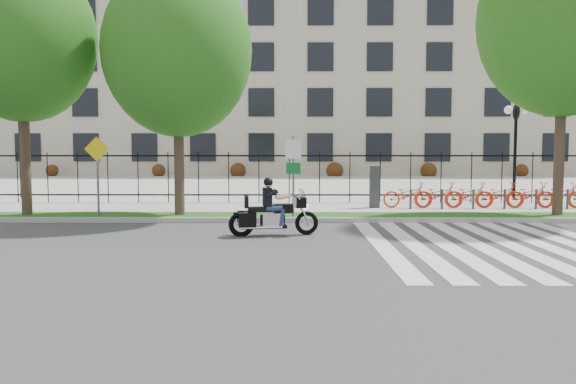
{
  "coord_description": "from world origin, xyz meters",
  "views": [
    {
      "loc": [
        0.11,
        -12.97,
        2.19
      ],
      "look_at": [
        -0.0,
        3.0,
        1.02
      ],
      "focal_mm": 35.0,
      "sensor_mm": 36.0,
      "label": 1
    }
  ],
  "objects": [
    {
      "name": "street_tree_1",
      "position": [
        -3.5,
        4.95,
        5.33
      ],
      "size": [
        4.71,
        4.71,
        7.89
      ],
      "color": "#3A281F",
      "rests_on": "grass_verge"
    },
    {
      "name": "grass_verge",
      "position": [
        0.0,
        4.95,
        0.07
      ],
      "size": [
        60.0,
        1.5,
        0.15
      ],
      "primitive_type": "cube",
      "color": "#1F5314",
      "rests_on": "ground"
    },
    {
      "name": "lamp_post_right",
      "position": [
        10.0,
        12.0,
        3.21
      ],
      "size": [
        1.06,
        0.7,
        4.25
      ],
      "color": "black",
      "rests_on": "ground"
    },
    {
      "name": "ground",
      "position": [
        0.0,
        0.0,
        0.0
      ],
      "size": [
        120.0,
        120.0,
        0.0
      ],
      "primitive_type": "plane",
      "color": "#3D3D3F",
      "rests_on": "ground"
    },
    {
      "name": "sidewalk",
      "position": [
        0.0,
        7.45,
        0.07
      ],
      "size": [
        60.0,
        3.5,
        0.15
      ],
      "primitive_type": "cube",
      "color": "#9C9991",
      "rests_on": "ground"
    },
    {
      "name": "street_tree_0",
      "position": [
        -8.44,
        4.95,
        5.74
      ],
      "size": [
        4.62,
        4.62,
        8.26
      ],
      "color": "#3A281F",
      "rests_on": "grass_verge"
    },
    {
      "name": "lamp_post_left",
      "position": [
        -12.0,
        12.0,
        3.21
      ],
      "size": [
        1.06,
        0.7,
        4.25
      ],
      "color": "black",
      "rests_on": "ground"
    },
    {
      "name": "motorcycle_rider",
      "position": [
        -0.37,
        1.46,
        0.6
      ],
      "size": [
        2.34,
        0.88,
        1.82
      ],
      "color": "black",
      "rests_on": "ground"
    },
    {
      "name": "office_building",
      "position": [
        0.0,
        44.92,
        9.97
      ],
      "size": [
        60.0,
        21.9,
        20.15
      ],
      "color": "#ABA18A",
      "rests_on": "ground"
    },
    {
      "name": "iron_fence",
      "position": [
        0.0,
        9.2,
        1.15
      ],
      "size": [
        30.0,
        0.06,
        2.0
      ],
      "primitive_type": null,
      "color": "black",
      "rests_on": "sidewalk"
    },
    {
      "name": "sign_pole_regulatory",
      "position": [
        0.15,
        4.58,
        1.74
      ],
      "size": [
        0.5,
        0.09,
        2.5
      ],
      "color": "#59595B",
      "rests_on": "grass_verge"
    },
    {
      "name": "curb",
      "position": [
        0.0,
        4.1,
        0.07
      ],
      "size": [
        60.0,
        0.2,
        0.15
      ],
      "primitive_type": "cube",
      "color": "#9C9993",
      "rests_on": "ground"
    },
    {
      "name": "sign_pole_warning",
      "position": [
        -6.0,
        4.58,
        1.74
      ],
      "size": [
        0.78,
        0.09,
        2.49
      ],
      "color": "#59595B",
      "rests_on": "grass_verge"
    },
    {
      "name": "bike_share_station",
      "position": [
        8.61,
        7.2,
        0.62
      ],
      "size": [
        11.06,
        0.85,
        1.5
      ],
      "color": "#2D2D33",
      "rests_on": "sidewalk"
    },
    {
      "name": "street_tree_2",
      "position": [
        8.61,
        4.95,
        6.29
      ],
      "size": [
        5.28,
        5.28,
        9.18
      ],
      "color": "#3A281F",
      "rests_on": "grass_verge"
    },
    {
      "name": "crosswalk_stripes",
      "position": [
        4.83,
        0.0,
        0.01
      ],
      "size": [
        5.7,
        8.0,
        0.01
      ],
      "primitive_type": null,
      "color": "silver",
      "rests_on": "ground"
    },
    {
      "name": "plaza",
      "position": [
        0.0,
        25.0,
        0.05
      ],
      "size": [
        80.0,
        34.0,
        0.1
      ],
      "primitive_type": "cube",
      "color": "#9C9991",
      "rests_on": "ground"
    }
  ]
}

